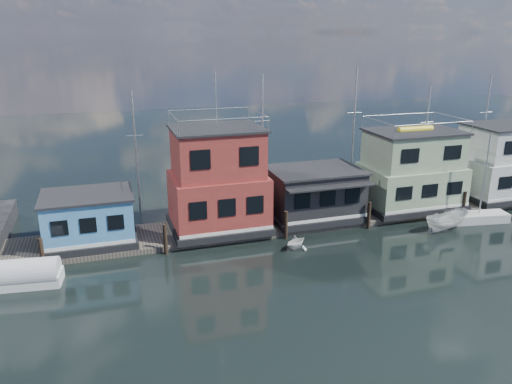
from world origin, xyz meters
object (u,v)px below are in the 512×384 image
object	(u,v)px
motorboat	(447,221)
day_sailer	(479,217)
houseboat_red	(218,182)
houseboat_green	(411,171)
houseboat_white	(506,162)
dinghy_white	(296,241)
houseboat_dark	(314,193)
houseboat_blue	(89,219)
tarp_runabout	(23,275)

from	to	relation	value
motorboat	day_sailer	world-z (taller)	day_sailer
houseboat_red	houseboat_green	size ratio (longest dim) A/B	1.41
day_sailer	houseboat_red	bearing A→B (deg)	177.50
houseboat_red	houseboat_white	size ratio (longest dim) A/B	1.41
houseboat_white	day_sailer	distance (m)	8.00
dinghy_white	houseboat_dark	bearing A→B (deg)	-66.25
houseboat_white	motorboat	size ratio (longest dim) A/B	2.08
houseboat_dark	houseboat_blue	bearing A→B (deg)	179.94
day_sailer	dinghy_white	distance (m)	16.37
houseboat_dark	tarp_runabout	world-z (taller)	houseboat_dark
houseboat_green	motorboat	world-z (taller)	houseboat_green
motorboat	houseboat_dark	bearing A→B (deg)	54.25
houseboat_dark	day_sailer	size ratio (longest dim) A/B	0.99
houseboat_red	houseboat_green	distance (m)	17.01
houseboat_white	houseboat_green	bearing A→B (deg)	180.00
houseboat_blue	tarp_runabout	world-z (taller)	houseboat_blue
houseboat_blue	dinghy_white	bearing A→B (deg)	-18.30
houseboat_red	houseboat_green	world-z (taller)	houseboat_red
houseboat_green	tarp_runabout	bearing A→B (deg)	-171.06
houseboat_dark	tarp_runabout	size ratio (longest dim) A/B	1.57
motorboat	day_sailer	size ratio (longest dim) A/B	0.54
dinghy_white	tarp_runabout	bearing A→B (deg)	60.64
motorboat	day_sailer	distance (m)	3.93
houseboat_red	houseboat_dark	distance (m)	8.18
houseboat_white	day_sailer	size ratio (longest dim) A/B	1.13
motorboat	tarp_runabout	xyz separation A→B (m)	(-30.62, 0.23, -0.09)
houseboat_blue	houseboat_red	world-z (taller)	houseboat_red
houseboat_white	motorboat	bearing A→B (deg)	-153.00
tarp_runabout	dinghy_white	xyz separation A→B (m)	(18.08, 0.14, -0.16)
houseboat_dark	tarp_runabout	bearing A→B (deg)	-167.46
tarp_runabout	houseboat_dark	bearing A→B (deg)	19.26
houseboat_blue	day_sailer	distance (m)	30.78
houseboat_green	motorboat	distance (m)	5.75
motorboat	houseboat_blue	bearing A→B (deg)	72.35
houseboat_green	houseboat_blue	bearing A→B (deg)	-180.00
houseboat_red	houseboat_blue	bearing A→B (deg)	-180.00
houseboat_blue	houseboat_white	distance (m)	36.52
houseboat_green	day_sailer	world-z (taller)	day_sailer
houseboat_green	houseboat_dark	bearing A→B (deg)	-179.88
houseboat_green	houseboat_white	size ratio (longest dim) A/B	1.00
houseboat_blue	dinghy_white	distance (m)	14.92
day_sailer	dinghy_white	bearing A→B (deg)	-169.56
tarp_runabout	day_sailer	size ratio (longest dim) A/B	0.63
houseboat_dark	houseboat_white	xyz separation A→B (m)	(19.00, 0.02, 1.12)
houseboat_blue	tarp_runabout	size ratio (longest dim) A/B	1.36
houseboat_red	houseboat_white	world-z (taller)	houseboat_red
houseboat_blue	houseboat_red	xyz separation A→B (m)	(9.50, 0.00, 1.90)
houseboat_blue	motorboat	bearing A→B (deg)	-10.71
houseboat_red	day_sailer	xyz separation A→B (m)	(20.94, -4.19, -3.67)
day_sailer	motorboat	bearing A→B (deg)	-158.76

